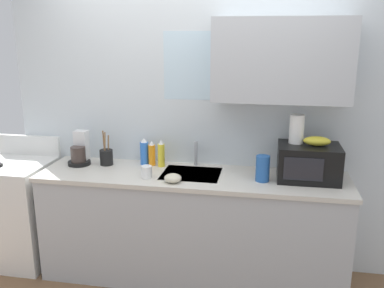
{
  "coord_description": "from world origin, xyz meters",
  "views": [
    {
      "loc": [
        0.57,
        -3.1,
        1.99
      ],
      "look_at": [
        0.0,
        0.0,
        1.15
      ],
      "focal_mm": 39.28,
      "sensor_mm": 36.0,
      "label": 1
    }
  ],
  "objects_px": {
    "cereal_canister": "(263,168)",
    "utensil_crock": "(106,157)",
    "banana_bunch": "(317,141)",
    "coffee_maker": "(80,152)",
    "small_bowl": "(173,178)",
    "microwave": "(308,162)",
    "dish_soap_bottle_yellow": "(161,154)",
    "mug_white": "(147,172)",
    "paper_towel_roll": "(297,129)",
    "stove_range": "(18,211)",
    "dish_soap_bottle_blue": "(144,152)",
    "dish_soap_bottle_orange": "(152,154)"
  },
  "relations": [
    {
      "from": "paper_towel_roll",
      "to": "mug_white",
      "type": "relative_size",
      "value": 2.32
    },
    {
      "from": "stove_range",
      "to": "coffee_maker",
      "type": "height_order",
      "value": "coffee_maker"
    },
    {
      "from": "microwave",
      "to": "stove_range",
      "type": "bearing_deg",
      "value": -178.95
    },
    {
      "from": "paper_towel_roll",
      "to": "mug_white",
      "type": "xyz_separation_m",
      "value": [
        -1.12,
        -0.24,
        -0.33
      ]
    },
    {
      "from": "dish_soap_bottle_orange",
      "to": "dish_soap_bottle_blue",
      "type": "bearing_deg",
      "value": 170.08
    },
    {
      "from": "paper_towel_roll",
      "to": "dish_soap_bottle_yellow",
      "type": "relative_size",
      "value": 0.97
    },
    {
      "from": "dish_soap_bottle_blue",
      "to": "mug_white",
      "type": "distance_m",
      "value": 0.35
    },
    {
      "from": "coffee_maker",
      "to": "utensil_crock",
      "type": "xyz_separation_m",
      "value": [
        0.23,
        0.01,
        -0.03
      ]
    },
    {
      "from": "dish_soap_bottle_yellow",
      "to": "mug_white",
      "type": "height_order",
      "value": "dish_soap_bottle_yellow"
    },
    {
      "from": "coffee_maker",
      "to": "dish_soap_bottle_blue",
      "type": "xyz_separation_m",
      "value": [
        0.54,
        0.08,
        0.0
      ]
    },
    {
      "from": "dish_soap_bottle_yellow",
      "to": "dish_soap_bottle_blue",
      "type": "bearing_deg",
      "value": 169.16
    },
    {
      "from": "cereal_canister",
      "to": "paper_towel_roll",
      "type": "bearing_deg",
      "value": 32.01
    },
    {
      "from": "mug_white",
      "to": "small_bowl",
      "type": "relative_size",
      "value": 0.73
    },
    {
      "from": "coffee_maker",
      "to": "cereal_canister",
      "type": "distance_m",
      "value": 1.55
    },
    {
      "from": "paper_towel_roll",
      "to": "dish_soap_bottle_orange",
      "type": "height_order",
      "value": "paper_towel_roll"
    },
    {
      "from": "dish_soap_bottle_yellow",
      "to": "dish_soap_bottle_blue",
      "type": "distance_m",
      "value": 0.16
    },
    {
      "from": "dish_soap_bottle_yellow",
      "to": "dish_soap_bottle_orange",
      "type": "bearing_deg",
      "value": 168.42
    },
    {
      "from": "banana_bunch",
      "to": "coffee_maker",
      "type": "distance_m",
      "value": 1.94
    },
    {
      "from": "banana_bunch",
      "to": "mug_white",
      "type": "relative_size",
      "value": 2.11
    },
    {
      "from": "dish_soap_bottle_orange",
      "to": "utensil_crock",
      "type": "distance_m",
      "value": 0.39
    },
    {
      "from": "utensil_crock",
      "to": "stove_range",
      "type": "bearing_deg",
      "value": -171.83
    },
    {
      "from": "small_bowl",
      "to": "microwave",
      "type": "bearing_deg",
      "value": 13.95
    },
    {
      "from": "cereal_canister",
      "to": "mug_white",
      "type": "height_order",
      "value": "cereal_canister"
    },
    {
      "from": "cereal_canister",
      "to": "utensil_crock",
      "type": "relative_size",
      "value": 0.66
    },
    {
      "from": "dish_soap_bottle_yellow",
      "to": "dish_soap_bottle_orange",
      "type": "distance_m",
      "value": 0.09
    },
    {
      "from": "dish_soap_bottle_orange",
      "to": "small_bowl",
      "type": "height_order",
      "value": "dish_soap_bottle_orange"
    },
    {
      "from": "coffee_maker",
      "to": "banana_bunch",
      "type": "bearing_deg",
      "value": -1.73
    },
    {
      "from": "mug_white",
      "to": "utensil_crock",
      "type": "relative_size",
      "value": 0.32
    },
    {
      "from": "coffee_maker",
      "to": "dish_soap_bottle_orange",
      "type": "xyz_separation_m",
      "value": [
        0.61,
        0.07,
        -0.01
      ]
    },
    {
      "from": "dish_soap_bottle_yellow",
      "to": "small_bowl",
      "type": "bearing_deg",
      "value": -63.41
    },
    {
      "from": "stove_range",
      "to": "mug_white",
      "type": "bearing_deg",
      "value": -6.6
    },
    {
      "from": "paper_towel_roll",
      "to": "utensil_crock",
      "type": "distance_m",
      "value": 1.58
    },
    {
      "from": "banana_bunch",
      "to": "coffee_maker",
      "type": "height_order",
      "value": "banana_bunch"
    },
    {
      "from": "stove_range",
      "to": "banana_bunch",
      "type": "distance_m",
      "value": 2.62
    },
    {
      "from": "banana_bunch",
      "to": "coffee_maker",
      "type": "xyz_separation_m",
      "value": [
        -1.93,
        0.06,
        -0.2
      ]
    },
    {
      "from": "stove_range",
      "to": "banana_bunch",
      "type": "relative_size",
      "value": 5.4
    },
    {
      "from": "microwave",
      "to": "dish_soap_bottle_yellow",
      "type": "relative_size",
      "value": 2.02
    },
    {
      "from": "coffee_maker",
      "to": "dish_soap_bottle_orange",
      "type": "distance_m",
      "value": 0.62
    },
    {
      "from": "dish_soap_bottle_blue",
      "to": "small_bowl",
      "type": "bearing_deg",
      "value": -49.21
    },
    {
      "from": "dish_soap_bottle_blue",
      "to": "cereal_canister",
      "type": "bearing_deg",
      "value": -13.52
    },
    {
      "from": "dish_soap_bottle_orange",
      "to": "dish_soap_bottle_blue",
      "type": "xyz_separation_m",
      "value": [
        -0.07,
        0.01,
        0.01
      ]
    },
    {
      "from": "banana_bunch",
      "to": "paper_towel_roll",
      "type": "relative_size",
      "value": 0.91
    },
    {
      "from": "banana_bunch",
      "to": "mug_white",
      "type": "height_order",
      "value": "banana_bunch"
    },
    {
      "from": "paper_towel_roll",
      "to": "coffee_maker",
      "type": "distance_m",
      "value": 1.8
    },
    {
      "from": "stove_range",
      "to": "banana_bunch",
      "type": "xyz_separation_m",
      "value": [
        2.51,
        0.05,
        0.75
      ]
    },
    {
      "from": "mug_white",
      "to": "utensil_crock",
      "type": "xyz_separation_m",
      "value": [
        -0.43,
        0.26,
        0.02
      ]
    },
    {
      "from": "stove_range",
      "to": "dish_soap_bottle_yellow",
      "type": "xyz_separation_m",
      "value": [
        1.28,
        0.16,
        0.55
      ]
    },
    {
      "from": "stove_range",
      "to": "paper_towel_roll",
      "type": "xyz_separation_m",
      "value": [
        2.36,
        0.1,
        0.82
      ]
    },
    {
      "from": "banana_bunch",
      "to": "mug_white",
      "type": "xyz_separation_m",
      "value": [
        -1.27,
        -0.19,
        -0.26
      ]
    },
    {
      "from": "microwave",
      "to": "small_bowl",
      "type": "xyz_separation_m",
      "value": [
        -1.0,
        -0.25,
        -0.1
      ]
    }
  ]
}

